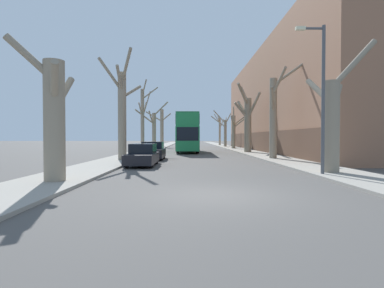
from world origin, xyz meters
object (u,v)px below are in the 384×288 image
at_px(street_tree_left_1, 122,111).
at_px(street_tree_left_2, 143,118).
at_px(street_tree_right_0, 332,120).
at_px(street_tree_right_4, 225,130).
at_px(street_tree_right_5, 220,130).
at_px(street_tree_right_3, 234,130).
at_px(lamp_post, 321,91).
at_px(parked_car_0, 143,155).
at_px(street_tree_left_0, 54,117).
at_px(double_decker_bus, 188,131).
at_px(street_tree_right_2, 247,120).
at_px(street_tree_left_4, 162,127).
at_px(street_tree_right_1, 274,115).
at_px(street_tree_left_3, 154,128).
at_px(parked_car_1, 153,151).

bearing_deg(street_tree_left_1, street_tree_left_2, 90.56).
relative_size(street_tree_left_1, street_tree_right_0, 1.23).
bearing_deg(street_tree_right_4, street_tree_right_5, 89.28).
relative_size(street_tree_right_3, street_tree_right_4, 0.96).
height_order(street_tree_right_3, lamp_post, lamp_post).
bearing_deg(street_tree_left_1, parked_car_0, -59.19).
xyz_separation_m(street_tree_left_0, double_decker_bus, (5.15, 25.37, -0.04)).
bearing_deg(street_tree_right_4, street_tree_right_2, -89.72).
relative_size(double_decker_bus, parked_car_0, 2.47).
bearing_deg(street_tree_right_5, street_tree_left_1, -105.20).
distance_m(street_tree_left_2, street_tree_right_2, 12.21).
height_order(street_tree_right_0, parked_car_0, street_tree_right_0).
distance_m(street_tree_right_2, double_decker_bus, 7.39).
bearing_deg(street_tree_right_5, double_decker_bus, -103.22).
height_order(street_tree_right_4, lamp_post, lamp_post).
bearing_deg(street_tree_left_4, lamp_post, -75.06).
bearing_deg(double_decker_bus, street_tree_right_1, -60.48).
xyz_separation_m(street_tree_right_2, parked_car_0, (-9.92, -16.00, -3.17)).
bearing_deg(street_tree_left_3, lamp_post, -69.80).
bearing_deg(street_tree_left_3, street_tree_left_1, -89.45).
xyz_separation_m(street_tree_right_0, parked_car_0, (-10.09, 4.62, -2.03)).
height_order(double_decker_bus, parked_car_1, double_decker_bus).
bearing_deg(street_tree_right_2, street_tree_left_1, -134.03).
relative_size(street_tree_left_4, lamp_post, 1.01).
bearing_deg(street_tree_right_4, street_tree_right_1, -89.68).
bearing_deg(street_tree_right_2, street_tree_left_0, -117.36).
height_order(street_tree_left_3, double_decker_bus, street_tree_left_3).
height_order(street_tree_left_0, street_tree_left_4, street_tree_left_4).
height_order(street_tree_left_1, street_tree_left_3, street_tree_left_1).
distance_m(street_tree_left_0, street_tree_left_1, 11.23).
xyz_separation_m(street_tree_left_3, double_decker_bus, (5.18, -8.14, -0.58)).
bearing_deg(parked_car_1, street_tree_left_1, -138.72).
bearing_deg(parked_car_0, street_tree_right_0, -24.61).
distance_m(street_tree_left_2, parked_car_0, 15.27).
bearing_deg(street_tree_left_2, parked_car_0, -81.40).
xyz_separation_m(street_tree_left_0, parked_car_0, (2.30, 7.61, -1.97)).
relative_size(street_tree_right_4, street_tree_right_5, 0.98).
relative_size(street_tree_right_3, lamp_post, 0.96).
xyz_separation_m(street_tree_left_1, street_tree_left_2, (-0.11, 11.17, 0.20)).
distance_m(street_tree_left_1, double_decker_bus, 15.10).
xyz_separation_m(street_tree_right_1, street_tree_right_2, (-0.08, 10.87, 0.14)).
bearing_deg(street_tree_right_5, street_tree_right_2, -90.05).
distance_m(street_tree_right_0, street_tree_right_4, 42.26).
distance_m(street_tree_right_1, street_tree_right_5, 42.80).
relative_size(street_tree_right_0, street_tree_right_2, 0.82).
xyz_separation_m(street_tree_left_1, double_decker_bus, (4.97, 14.20, -1.26)).
bearing_deg(parked_car_0, parked_car_1, 90.00).
bearing_deg(street_tree_right_5, street_tree_left_3, -119.10).
bearing_deg(street_tree_left_2, street_tree_left_0, -90.19).
xyz_separation_m(parked_car_0, lamp_post, (9.18, -5.39, 3.31)).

